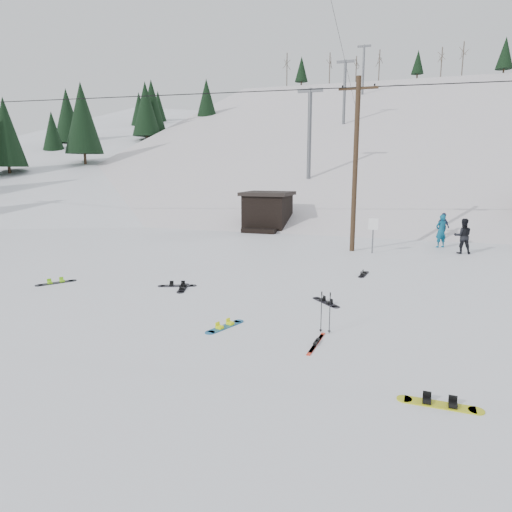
% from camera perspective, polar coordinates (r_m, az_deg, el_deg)
% --- Properties ---
extents(ground, '(200.00, 200.00, 0.00)m').
position_cam_1_polar(ground, '(12.60, -5.60, -9.49)').
color(ground, white).
rests_on(ground, ground).
extents(ski_slope, '(60.00, 85.24, 65.97)m').
position_cam_1_polar(ski_slope, '(67.92, 14.16, -3.46)').
color(ski_slope, silver).
rests_on(ski_slope, ground).
extents(ridge_left, '(47.54, 95.03, 58.38)m').
position_cam_1_polar(ridge_left, '(73.23, -15.65, -1.71)').
color(ridge_left, white).
rests_on(ridge_left, ground).
extents(treeline_left, '(20.00, 64.00, 10.00)m').
position_cam_1_polar(treeline_left, '(64.11, -18.71, 6.35)').
color(treeline_left, black).
rests_on(treeline_left, ground).
extents(treeline_crest, '(50.00, 6.00, 10.00)m').
position_cam_1_polar(treeline_crest, '(96.96, 16.09, 7.82)').
color(treeline_crest, black).
rests_on(treeline_crest, ski_slope).
extents(utility_pole, '(2.00, 0.26, 9.00)m').
position_cam_1_polar(utility_pole, '(24.91, 12.32, 11.31)').
color(utility_pole, '#3A2819').
rests_on(utility_pole, ground).
extents(trail_sign, '(0.50, 0.09, 1.85)m').
position_cam_1_polar(trail_sign, '(24.57, 14.43, 3.26)').
color(trail_sign, '#595B60').
rests_on(trail_sign, ground).
extents(lift_hut, '(3.40, 4.10, 2.75)m').
position_cam_1_polar(lift_hut, '(33.33, 1.44, 5.65)').
color(lift_hut, black).
rests_on(lift_hut, ground).
extents(lift_tower_near, '(2.20, 0.36, 8.00)m').
position_cam_1_polar(lift_tower_near, '(41.85, 6.71, 15.54)').
color(lift_tower_near, '#595B60').
rests_on(lift_tower_near, ski_slope).
extents(lift_tower_mid, '(2.20, 0.36, 8.00)m').
position_cam_1_polar(lift_tower_mid, '(62.20, 11.02, 19.87)').
color(lift_tower_mid, '#595B60').
rests_on(lift_tower_mid, ski_slope).
extents(lift_tower_far, '(2.20, 0.36, 8.00)m').
position_cam_1_polar(lift_tower_far, '(82.88, 13.28, 22.02)').
color(lift_tower_far, '#595B60').
rests_on(lift_tower_far, ski_slope).
extents(hero_snowboard, '(0.68, 1.39, 0.10)m').
position_cam_1_polar(hero_snowboard, '(12.95, -3.91, -8.76)').
color(hero_snowboard, '#165C91').
rests_on(hero_snowboard, ground).
extents(hero_skis, '(0.16, 1.62, 0.08)m').
position_cam_1_polar(hero_skis, '(11.87, 7.55, -10.71)').
color(hero_skis, red).
rests_on(hero_skis, ground).
extents(ski_poles, '(0.31, 0.08, 1.13)m').
position_cam_1_polar(ski_poles, '(12.49, 8.68, -6.93)').
color(ski_poles, black).
rests_on(ski_poles, ground).
extents(board_scatter_a, '(1.38, 0.72, 0.10)m').
position_cam_1_polar(board_scatter_a, '(17.55, -9.82, -3.64)').
color(board_scatter_a, black).
rests_on(board_scatter_a, ground).
extents(board_scatter_b, '(0.62, 1.36, 0.10)m').
position_cam_1_polar(board_scatter_b, '(17.16, -9.11, -3.96)').
color(board_scatter_b, black).
rests_on(board_scatter_b, ground).
extents(board_scatter_c, '(0.97, 1.33, 0.11)m').
position_cam_1_polar(board_scatter_c, '(19.36, -23.72, -3.05)').
color(board_scatter_c, black).
rests_on(board_scatter_c, ground).
extents(board_scatter_d, '(1.06, 1.07, 0.10)m').
position_cam_1_polar(board_scatter_d, '(15.36, 8.73, -5.71)').
color(board_scatter_d, black).
rests_on(board_scatter_d, ground).
extents(board_scatter_e, '(1.55, 0.32, 0.11)m').
position_cam_1_polar(board_scatter_e, '(9.62, 21.96, -16.79)').
color(board_scatter_e, yellow).
rests_on(board_scatter_e, ground).
extents(board_scatter_f, '(0.35, 1.31, 0.09)m').
position_cam_1_polar(board_scatter_f, '(19.66, 13.30, -2.22)').
color(board_scatter_f, black).
rests_on(board_scatter_f, ground).
extents(skier_teal, '(0.81, 0.76, 1.87)m').
position_cam_1_polar(skier_teal, '(27.70, 22.12, 2.91)').
color(skier_teal, '#0A4E6D').
rests_on(skier_teal, ground).
extents(skier_dark, '(0.97, 0.79, 1.85)m').
position_cam_1_polar(skier_dark, '(26.13, 24.44, 2.28)').
color(skier_dark, black).
rests_on(skier_dark, ground).
extents(skier_navy, '(0.94, 1.06, 1.72)m').
position_cam_1_polar(skier_navy, '(30.48, 22.34, 3.41)').
color(skier_navy, '#1A2442').
rests_on(skier_navy, ground).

